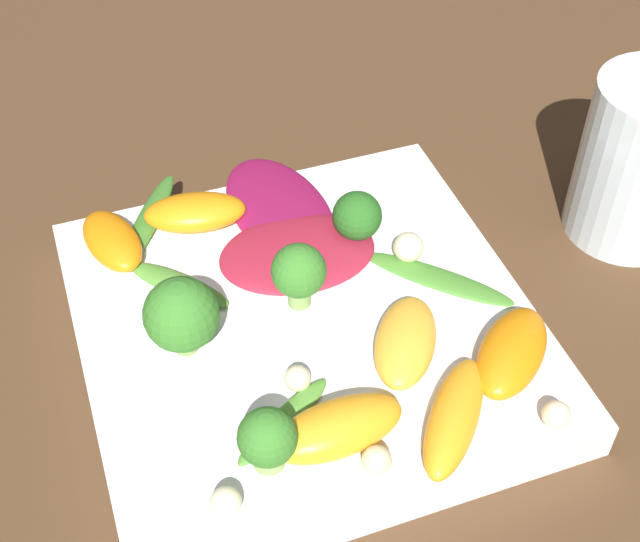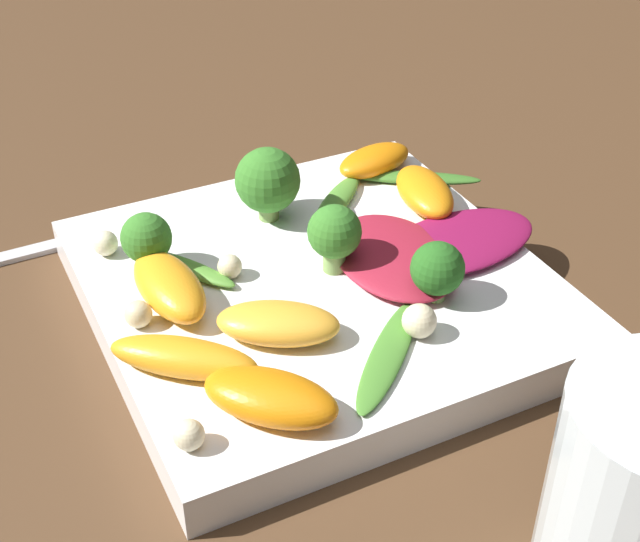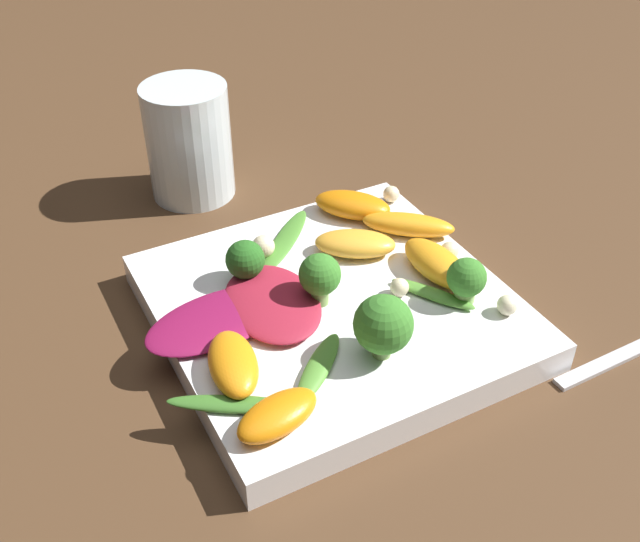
# 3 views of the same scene
# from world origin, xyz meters

# --- Properties ---
(ground_plane) EXTENTS (2.40, 2.40, 0.00)m
(ground_plane) POSITION_xyz_m (0.00, 0.00, 0.00)
(ground_plane) COLOR #4C331E
(plate) EXTENTS (0.25, 0.25, 0.02)m
(plate) POSITION_xyz_m (0.00, 0.00, 0.01)
(plate) COLOR white
(plate) RESTS_ON ground_plane
(radicchio_leaf_0) EXTENTS (0.07, 0.10, 0.01)m
(radicchio_leaf_0) POSITION_xyz_m (0.05, -0.01, 0.03)
(radicchio_leaf_0) COLOR maroon
(radicchio_leaf_0) RESTS_ON plate
(radicchio_leaf_1) EXTENTS (0.11, 0.07, 0.01)m
(radicchio_leaf_1) POSITION_xyz_m (0.09, -0.01, 0.03)
(radicchio_leaf_1) COLOR maroon
(radicchio_leaf_1) RESTS_ON plate
(orange_segment_0) EXTENTS (0.04, 0.07, 0.02)m
(orange_segment_0) POSITION_xyz_m (-0.08, 0.01, 0.04)
(orange_segment_0) COLOR orange
(orange_segment_0) RESTS_ON plate
(orange_segment_1) EXTENTS (0.06, 0.04, 0.02)m
(orange_segment_1) POSITION_xyz_m (0.09, 0.09, 0.03)
(orange_segment_1) COLOR orange
(orange_segment_1) RESTS_ON plate
(orange_segment_2) EXTENTS (0.07, 0.06, 0.02)m
(orange_segment_2) POSITION_xyz_m (-0.04, -0.04, 0.03)
(orange_segment_2) COLOR #FCAD33
(orange_segment_2) RESTS_ON plate
(orange_segment_3) EXTENTS (0.07, 0.07, 0.02)m
(orange_segment_3) POSITION_xyz_m (-0.10, -0.05, 0.03)
(orange_segment_3) COLOR orange
(orange_segment_3) RESTS_ON plate
(orange_segment_4) EXTENTS (0.04, 0.07, 0.02)m
(orange_segment_4) POSITION_xyz_m (0.10, 0.04, 0.03)
(orange_segment_4) COLOR orange
(orange_segment_4) RESTS_ON plate
(orange_segment_5) EXTENTS (0.07, 0.07, 0.02)m
(orange_segment_5) POSITION_xyz_m (-0.07, -0.09, 0.03)
(orange_segment_5) COLOR orange
(orange_segment_5) RESTS_ON plate
(broccoli_floret_0) EXTENTS (0.03, 0.03, 0.04)m
(broccoli_floret_0) POSITION_xyz_m (-0.08, 0.05, 0.04)
(broccoli_floret_0) COLOR #84AD5B
(broccoli_floret_0) RESTS_ON plate
(broccoli_floret_1) EXTENTS (0.03, 0.03, 0.04)m
(broccoli_floret_1) POSITION_xyz_m (0.01, -0.00, 0.05)
(broccoli_floret_1) COLOR #7A9E51
(broccoli_floret_1) RESTS_ON plate
(broccoli_floret_2) EXTENTS (0.03, 0.03, 0.04)m
(broccoli_floret_2) POSITION_xyz_m (0.05, -0.05, 0.04)
(broccoli_floret_2) COLOR #84AD5B
(broccoli_floret_2) RESTS_ON plate
(broccoli_floret_3) EXTENTS (0.04, 0.04, 0.05)m
(broccoli_floret_3) POSITION_xyz_m (-0.00, 0.07, 0.05)
(broccoli_floret_3) COLOR #7A9E51
(broccoli_floret_3) RESTS_ON plate
(arugula_sprig_0) EXTENTS (0.09, 0.06, 0.01)m
(arugula_sprig_0) POSITION_xyz_m (0.11, 0.07, 0.03)
(arugula_sprig_0) COLOR #3D7528
(arugula_sprig_0) RESTS_ON plate
(arugula_sprig_1) EXTENTS (0.05, 0.06, 0.01)m
(arugula_sprig_1) POSITION_xyz_m (-0.07, 0.03, 0.03)
(arugula_sprig_1) COLOR #518E33
(arugula_sprig_1) RESTS_ON plate
(arugula_sprig_2) EXTENTS (0.08, 0.08, 0.00)m
(arugula_sprig_2) POSITION_xyz_m (0.00, -0.08, 0.03)
(arugula_sprig_2) COLOR #47842D
(arugula_sprig_2) RESTS_ON plate
(arugula_sprig_3) EXTENTS (0.06, 0.06, 0.01)m
(arugula_sprig_3) POSITION_xyz_m (0.05, 0.06, 0.03)
(arugula_sprig_3) COLOR #518E33
(arugula_sprig_3) RESTS_ON plate
(macadamia_nut_0) EXTENTS (0.01, 0.01, 0.01)m
(macadamia_nut_0) POSITION_xyz_m (-0.05, 0.02, 0.03)
(macadamia_nut_0) COLOR beige
(macadamia_nut_0) RESTS_ON plate
(macadamia_nut_1) EXTENTS (0.02, 0.02, 0.02)m
(macadamia_nut_1) POSITION_xyz_m (0.02, -0.07, 0.03)
(macadamia_nut_1) COLOR beige
(macadamia_nut_1) RESTS_ON plate
(macadamia_nut_2) EXTENTS (0.01, 0.01, 0.01)m
(macadamia_nut_2) POSITION_xyz_m (-0.11, -0.10, 0.03)
(macadamia_nut_2) COLOR beige
(macadamia_nut_2) RESTS_ON plate
(macadamia_nut_3) EXTENTS (0.02, 0.02, 0.02)m
(macadamia_nut_3) POSITION_xyz_m (-0.11, -0.00, 0.03)
(macadamia_nut_3) COLOR beige
(macadamia_nut_3) RESTS_ON plate
(macadamia_nut_4) EXTENTS (0.02, 0.02, 0.02)m
(macadamia_nut_4) POSITION_xyz_m (-0.10, 0.07, 0.03)
(macadamia_nut_4) COLOR beige
(macadamia_nut_4) RESTS_ON plate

